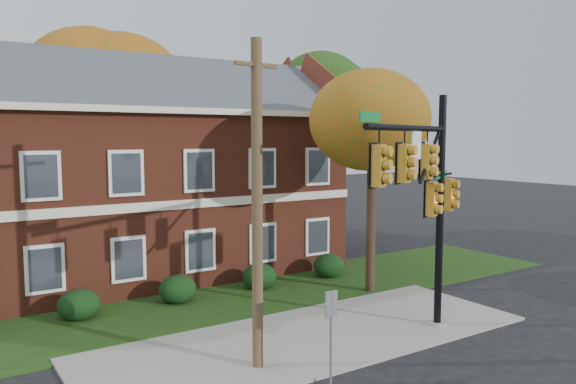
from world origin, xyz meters
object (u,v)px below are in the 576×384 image
apartment_building (130,163)px  utility_pole (257,206)px  hedge_center (178,289)px  hedge_far_right (329,266)px  tree_right_rear (324,101)px  hedge_right (260,276)px  tree_near_right (379,123)px  sign_post (331,322)px  hedge_left (79,305)px  tree_far_rear (108,88)px  traffic_signal (425,188)px

apartment_building → utility_pole: (-0.50, -11.99, -0.63)m
hedge_center → utility_pole: 7.76m
hedge_far_right → tree_right_rear: 10.66m
hedge_right → hedge_far_right: same height
hedge_far_right → tree_near_right: tree_near_right is taller
tree_right_rear → utility_pole: tree_right_rear is taller
hedge_right → apartment_building: bearing=123.7°
hedge_center → sign_post: bearing=-86.7°
apartment_building → hedge_left: (-3.50, -5.25, -4.46)m
hedge_center → utility_pole: (-0.50, -6.73, 3.83)m
hedge_left → tree_far_rear: bearing=69.7°
hedge_left → tree_right_rear: 17.74m
tree_right_rear → sign_post: tree_right_rear is taller
hedge_right → traffic_signal: 8.69m
apartment_building → tree_right_rear: size_ratio=1.77×
hedge_right → tree_far_rear: tree_far_rear is taller
hedge_far_right → traffic_signal: traffic_signal is taller
apartment_building → utility_pole: size_ratio=2.19×
hedge_center → tree_right_rear: bearing=28.4°
apartment_building → tree_near_right: bearing=-48.2°
hedge_right → utility_pole: utility_pole is taller
tree_near_right → traffic_signal: 5.72m
tree_right_rear → traffic_signal: 15.57m
traffic_signal → sign_post: size_ratio=3.11×
hedge_far_right → sign_post: bearing=-127.2°
hedge_center → hedge_right: 3.50m
hedge_far_right → traffic_signal: bearing=-106.4°
hedge_left → utility_pole: size_ratio=0.16×
sign_post → hedge_center: bearing=95.2°
tree_far_rear → utility_pole: size_ratio=1.34×
hedge_far_right → utility_pole: (-7.50, -6.73, 3.83)m
hedge_center → tree_near_right: size_ratio=0.16×
traffic_signal → utility_pole: 5.34m
tree_near_right → utility_pole: 8.96m
hedge_far_right → tree_far_rear: 16.51m
apartment_building → tree_near_right: 10.97m
hedge_left → hedge_center: 3.50m
traffic_signal → utility_pole: bearing=148.7°
hedge_center → tree_far_rear: (1.34, 13.09, 8.32)m
apartment_building → hedge_center: size_ratio=13.43×
hedge_center → tree_far_rear: bearing=84.1°
hedge_right → sign_post: 9.15m
hedge_center → tree_right_rear: size_ratio=0.13×
traffic_signal → sign_post: traffic_signal is taller
hedge_left → sign_post: 9.53m
apartment_building → utility_pole: bearing=-92.4°
utility_pole → traffic_signal: bearing=-18.9°
hedge_right → sign_post: (-3.00, -8.58, 1.09)m
apartment_building → hedge_right: apartment_building is taller
hedge_center → hedge_right: (3.50, 0.00, 0.00)m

